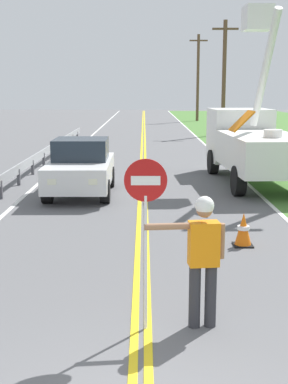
% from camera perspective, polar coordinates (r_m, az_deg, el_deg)
% --- Properties ---
extents(centerline_yellow_left, '(0.11, 110.00, 0.01)m').
position_cam_1_polar(centerline_yellow_left, '(24.35, -0.03, 3.47)').
color(centerline_yellow_left, yellow).
rests_on(centerline_yellow_left, ground).
extents(centerline_yellow_right, '(0.11, 110.00, 0.01)m').
position_cam_1_polar(centerline_yellow_right, '(24.35, 0.40, 3.47)').
color(centerline_yellow_right, yellow).
rests_on(centerline_yellow_right, ground).
extents(edge_line_right, '(0.12, 110.00, 0.01)m').
position_cam_1_polar(edge_line_right, '(24.61, 8.61, 3.42)').
color(edge_line_right, silver).
rests_on(edge_line_right, ground).
extents(edge_line_left, '(0.12, 110.00, 0.01)m').
position_cam_1_polar(edge_line_left, '(24.62, -8.24, 3.44)').
color(edge_line_left, silver).
rests_on(edge_line_left, ground).
extents(flagger_worker, '(1.08, 0.28, 1.83)m').
position_cam_1_polar(flagger_worker, '(7.18, 6.59, -6.57)').
color(flagger_worker, '#2D2D33').
rests_on(flagger_worker, ground).
extents(stop_sign_paddle, '(0.56, 0.04, 2.33)m').
position_cam_1_polar(stop_sign_paddle, '(6.89, 0.44, -1.55)').
color(stop_sign_paddle, silver).
rests_on(stop_sign_paddle, ground).
extents(utility_bucket_truck, '(2.67, 6.91, 5.91)m').
position_cam_1_polar(utility_bucket_truck, '(18.93, 11.81, 5.40)').
color(utility_bucket_truck, white).
rests_on(utility_bucket_truck, ground).
extents(oncoming_sedan_nearest, '(1.94, 4.12, 1.70)m').
position_cam_1_polar(oncoming_sedan_nearest, '(16.43, -6.53, 2.64)').
color(oncoming_sedan_nearest, silver).
rests_on(oncoming_sedan_nearest, ground).
extents(utility_pole_mid, '(1.80, 0.28, 7.86)m').
position_cam_1_polar(utility_pole_mid, '(38.34, 8.87, 12.25)').
color(utility_pole_mid, brown).
rests_on(utility_pole_mid, ground).
extents(utility_pole_far, '(1.80, 0.28, 8.50)m').
position_cam_1_polar(utility_pole_far, '(54.67, 6.09, 12.25)').
color(utility_pole_far, brown).
rests_on(utility_pole_far, ground).
extents(traffic_cone_lead, '(0.40, 0.40, 0.70)m').
position_cam_1_polar(traffic_cone_lead, '(11.19, 10.88, -4.05)').
color(traffic_cone_lead, orange).
rests_on(traffic_cone_lead, ground).
extents(guardrail_left_shoulder, '(0.10, 32.00, 0.71)m').
position_cam_1_polar(guardrail_left_shoulder, '(19.46, -12.32, 2.83)').
color(guardrail_left_shoulder, '#9EA0A3').
rests_on(guardrail_left_shoulder, ground).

